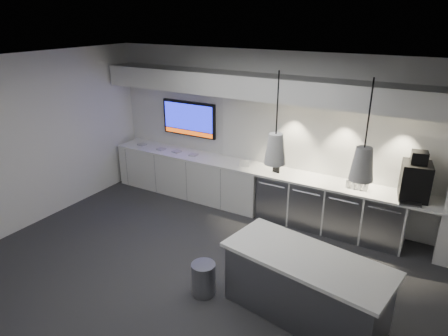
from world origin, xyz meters
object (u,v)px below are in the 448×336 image
Objects in this scene: bin at (204,279)px; coffee_machine at (415,179)px; wall_tv at (189,119)px; island at (305,286)px.

coffee_machine is at bearing 49.60° from bin.
wall_tv is at bearing 167.23° from coffee_machine.
island is 1.36m from bin.
bin is at bearing -139.94° from coffee_machine.
wall_tv is 1.64× the size of coffee_machine.
bin is (-1.32, -0.28, -0.20)m from island.
coffee_machine is (0.89, 2.32, 0.78)m from island.
coffee_machine reaches higher than bin.
wall_tv reaches higher than coffee_machine.
coffee_machine is at bearing -3.23° from wall_tv.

